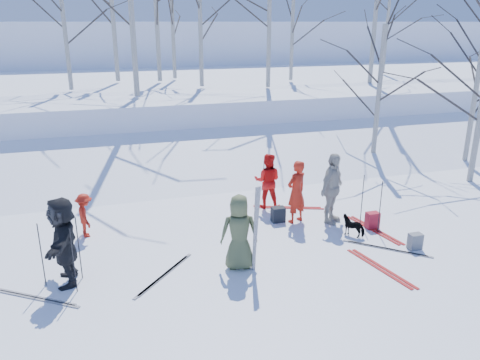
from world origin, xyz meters
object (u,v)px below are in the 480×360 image
object	(u,v)px
skier_cream_east	(332,189)
backpack_red	(372,220)
skier_olive_center	(239,232)
skier_grey_west	(64,241)
skier_red_north	(296,192)
skier_redor_behind	(268,181)
backpack_dark	(278,214)
backpack_grey	(415,241)
skier_red_seated	(85,215)
dog	(354,226)

from	to	relation	value
skier_cream_east	backpack_red	distance (m)	1.28
backpack_red	skier_olive_center	bearing A→B (deg)	-165.76
skier_olive_center	skier_grey_west	xyz separation A→B (m)	(-3.46, 0.42, 0.09)
skier_olive_center	skier_red_north	size ratio (longest dim) A/B	0.98
skier_redor_behind	backpack_dark	size ratio (longest dim) A/B	3.90
skier_grey_west	backpack_grey	bearing A→B (deg)	85.00
skier_red_seated	backpack_grey	size ratio (longest dim) A/B	2.86
backpack_red	skier_red_north	bearing A→B (deg)	151.43
dog	backpack_grey	xyz separation A→B (m)	(0.98, -1.07, -0.06)
skier_olive_center	skier_red_seated	xyz separation A→B (m)	(-3.13, 2.55, -0.27)
dog	skier_red_seated	bearing A→B (deg)	-58.63
skier_olive_center	skier_red_seated	distance (m)	4.05
skier_olive_center	skier_redor_behind	size ratio (longest dim) A/B	1.05
backpack_grey	skier_red_north	bearing A→B (deg)	131.97
skier_grey_west	backpack_dark	distance (m)	5.41
skier_olive_center	dog	xyz separation A→B (m)	(3.13, 0.73, -0.57)
skier_grey_west	dog	xyz separation A→B (m)	(6.59, 0.31, -0.66)
skier_grey_west	backpack_red	xyz separation A→B (m)	(7.26, 0.55, -0.70)
dog	skier_cream_east	bearing A→B (deg)	-121.14
skier_red_north	skier_red_seated	xyz separation A→B (m)	(-5.23, 0.65, -0.29)
skier_redor_behind	backpack_red	xyz separation A→B (m)	(2.07, -2.10, -0.57)
skier_redor_behind	skier_grey_west	distance (m)	5.83
skier_redor_behind	dog	bearing A→B (deg)	146.10
skier_olive_center	backpack_red	size ratio (longest dim) A/B	3.88
dog	backpack_red	bearing A→B (deg)	157.04
backpack_red	dog	bearing A→B (deg)	-160.54
skier_red_north	skier_cream_east	bearing A→B (deg)	138.97
skier_cream_east	backpack_dark	world-z (taller)	skier_cream_east
skier_cream_east	backpack_grey	size ratio (longest dim) A/B	4.88
skier_red_north	backpack_grey	distance (m)	3.08
skier_cream_east	backpack_dark	distance (m)	1.54
dog	backpack_dark	size ratio (longest dim) A/B	1.48
skier_red_north	skier_redor_behind	world-z (taller)	skier_red_north
skier_redor_behind	skier_olive_center	bearing A→B (deg)	85.68
skier_olive_center	skier_red_seated	size ratio (longest dim) A/B	1.50
skier_redor_behind	skier_cream_east	bearing A→B (deg)	155.30
backpack_red	backpack_grey	distance (m)	1.35
skier_olive_center	backpack_grey	world-z (taller)	skier_olive_center
skier_grey_west	skier_cream_east	bearing A→B (deg)	101.31
backpack_red	backpack_dark	size ratio (longest dim) A/B	1.05
skier_redor_behind	backpack_dark	xyz separation A→B (m)	(-0.07, -1.04, -0.58)
skier_olive_center	backpack_grey	distance (m)	4.17
skier_red_seated	skier_red_north	bearing A→B (deg)	-107.76
dog	backpack_dark	distance (m)	1.96
skier_olive_center	skier_red_seated	bearing A→B (deg)	-27.77
skier_cream_east	skier_red_seated	bearing A→B (deg)	133.34
skier_grey_west	dog	size ratio (longest dim) A/B	3.07
backpack_dark	skier_grey_west	bearing A→B (deg)	-162.61
skier_olive_center	backpack_red	distance (m)	3.97
skier_olive_center	backpack_dark	size ratio (longest dim) A/B	4.08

